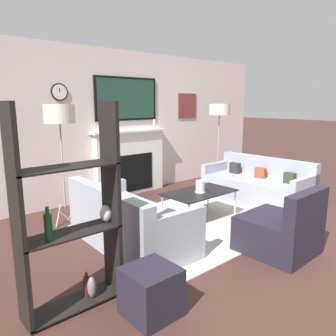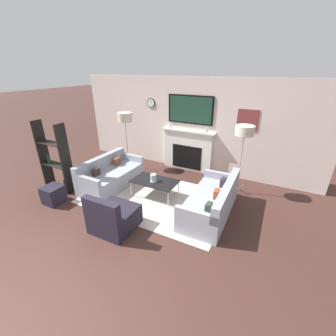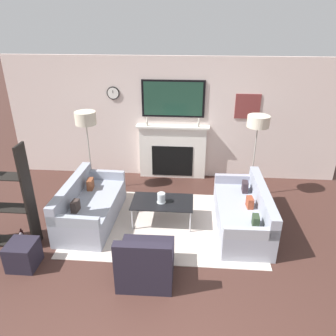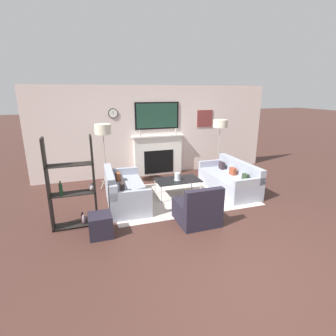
{
  "view_description": "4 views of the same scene",
  "coord_description": "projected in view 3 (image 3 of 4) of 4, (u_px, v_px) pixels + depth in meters",
  "views": [
    {
      "loc": [
        -3.55,
        -0.4,
        1.75
      ],
      "look_at": [
        -0.16,
        3.46,
        0.72
      ],
      "focal_mm": 35.0,
      "sensor_mm": 36.0,
      "label": 1
    },
    {
      "loc": [
        2.43,
        -1.23,
        2.92
      ],
      "look_at": [
        0.2,
        3.06,
        0.75
      ],
      "focal_mm": 24.0,
      "sensor_mm": 36.0,
      "label": 2
    },
    {
      "loc": [
        0.44,
        -2.14,
        3.46
      ],
      "look_at": [
        0.03,
        3.07,
        1.0
      ],
      "focal_mm": 35.0,
      "sensor_mm": 36.0,
      "label": 3
    },
    {
      "loc": [
        -2.2,
        -2.86,
        2.55
      ],
      "look_at": [
        -0.26,
        2.99,
        0.72
      ],
      "focal_mm": 28.0,
      "sensor_mm": 36.0,
      "label": 4
    }
  ],
  "objects": [
    {
      "name": "fireplace_wall",
      "position": [
        173.0,
        125.0,
        7.29
      ],
      "size": [
        7.38,
        0.28,
        2.7
      ],
      "color": "beige",
      "rests_on": "ground_plane"
    },
    {
      "name": "area_rug",
      "position": [
        165.0,
        223.0,
        5.97
      ],
      "size": [
        3.39,
        2.2,
        0.01
      ],
      "color": "beige",
      "rests_on": "ground_plane"
    },
    {
      "name": "couch_left",
      "position": [
        89.0,
        207.0,
        5.95
      ],
      "size": [
        0.91,
        1.78,
        0.77
      ],
      "color": "#9298A6",
      "rests_on": "ground_plane"
    },
    {
      "name": "couch_right",
      "position": [
        244.0,
        214.0,
        5.76
      ],
      "size": [
        0.86,
        1.88,
        0.78
      ],
      "color": "#9298A6",
      "rests_on": "ground_plane"
    },
    {
      "name": "armchair",
      "position": [
        146.0,
        263.0,
        4.64
      ],
      "size": [
        0.78,
        0.8,
        0.81
      ],
      "color": "black",
      "rests_on": "ground_plane"
    },
    {
      "name": "coffee_table",
      "position": [
        162.0,
        203.0,
        5.85
      ],
      "size": [
        1.09,
        0.64,
        0.44
      ],
      "color": "black",
      "rests_on": "ground_plane"
    },
    {
      "name": "hurricane_candle",
      "position": [
        161.0,
        198.0,
        5.78
      ],
      "size": [
        0.16,
        0.16,
        0.18
      ],
      "color": "silver",
      "rests_on": "coffee_table"
    },
    {
      "name": "floor_lamp_left",
      "position": [
        86.0,
        119.0,
        6.48
      ],
      "size": [
        0.42,
        0.42,
        1.74
      ],
      "color": "#9E998E",
      "rests_on": "ground_plane"
    },
    {
      "name": "floor_lamp_right",
      "position": [
        258.0,
        123.0,
        6.23
      ],
      "size": [
        0.43,
        0.43,
        1.73
      ],
      "color": "#9E998E",
      "rests_on": "ground_plane"
    },
    {
      "name": "shelf_unit",
      "position": [
        6.0,
        201.0,
        5.14
      ],
      "size": [
        0.85,
        0.28,
        1.77
      ],
      "color": "black",
      "rests_on": "ground_plane"
    },
    {
      "name": "ottoman",
      "position": [
        23.0,
        255.0,
        4.89
      ],
      "size": [
        0.41,
        0.41,
        0.42
      ],
      "color": "black",
      "rests_on": "ground_plane"
    }
  ]
}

